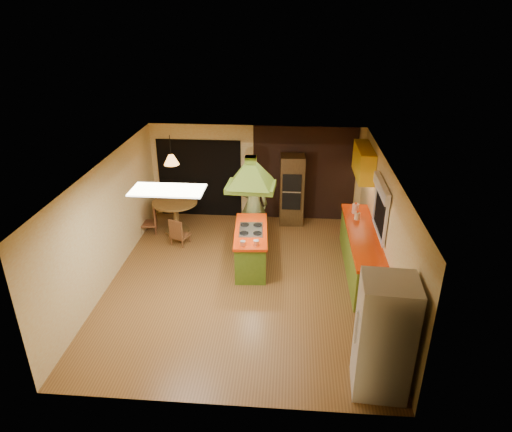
# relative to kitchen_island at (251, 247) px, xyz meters

# --- Properties ---
(ground) EXTENTS (6.50, 6.50, 0.00)m
(ground) POSITION_rel_kitchen_island_xyz_m (-0.09, -0.67, -0.44)
(ground) COLOR brown
(ground) RESTS_ON ground
(room_walls) EXTENTS (5.50, 6.50, 6.50)m
(room_walls) POSITION_rel_kitchen_island_xyz_m (-0.09, -0.67, 0.81)
(room_walls) COLOR beige
(room_walls) RESTS_ON ground
(ceiling_plane) EXTENTS (6.50, 6.50, 0.00)m
(ceiling_plane) POSITION_rel_kitchen_island_xyz_m (-0.09, -0.67, 2.06)
(ceiling_plane) COLOR silver
(ceiling_plane) RESTS_ON room_walls
(brick_panel) EXTENTS (2.64, 0.03, 2.50)m
(brick_panel) POSITION_rel_kitchen_island_xyz_m (1.16, 2.56, 0.81)
(brick_panel) COLOR #381E14
(brick_panel) RESTS_ON ground
(nook_opening) EXTENTS (2.20, 0.03, 2.10)m
(nook_opening) POSITION_rel_kitchen_island_xyz_m (-1.59, 2.56, 0.61)
(nook_opening) COLOR black
(nook_opening) RESTS_ON ground
(right_counter) EXTENTS (0.62, 3.05, 0.92)m
(right_counter) POSITION_rel_kitchen_island_xyz_m (2.36, -0.07, 0.02)
(right_counter) COLOR olive
(right_counter) RESTS_ON ground
(upper_cabinets) EXTENTS (0.34, 1.40, 0.70)m
(upper_cabinets) POSITION_rel_kitchen_island_xyz_m (2.48, 1.53, 1.51)
(upper_cabinets) COLOR yellow
(upper_cabinets) RESTS_ON room_walls
(window_right) EXTENTS (0.12, 1.35, 1.06)m
(window_right) POSITION_rel_kitchen_island_xyz_m (2.60, -0.27, 1.33)
(window_right) COLOR black
(window_right) RESTS_ON room_walls
(fluor_panel) EXTENTS (1.20, 0.60, 0.03)m
(fluor_panel) POSITION_rel_kitchen_island_xyz_m (-1.19, -1.87, 2.05)
(fluor_panel) COLOR white
(fluor_panel) RESTS_ON ceiling_plane
(kitchen_island) EXTENTS (0.81, 1.76, 0.88)m
(kitchen_island) POSITION_rel_kitchen_island_xyz_m (0.00, 0.00, 0.00)
(kitchen_island) COLOR #51731C
(kitchen_island) RESTS_ON ground
(range_hood) EXTENTS (1.02, 0.76, 0.79)m
(range_hood) POSITION_rel_kitchen_island_xyz_m (-0.00, -0.00, 1.81)
(range_hood) COLOR #59771D
(range_hood) RESTS_ON ceiling_plane
(man) EXTENTS (0.69, 0.46, 1.86)m
(man) POSITION_rel_kitchen_island_xyz_m (-0.05, 1.21, 0.49)
(man) COLOR #565D31
(man) RESTS_ON ground
(refrigerator) EXTENTS (0.81, 0.77, 1.88)m
(refrigerator) POSITION_rel_kitchen_island_xyz_m (2.21, -3.39, 0.50)
(refrigerator) COLOR silver
(refrigerator) RESTS_ON ground
(wall_oven) EXTENTS (0.64, 0.63, 1.83)m
(wall_oven) POSITION_rel_kitchen_island_xyz_m (0.85, 2.27, 0.48)
(wall_oven) COLOR #4E3519
(wall_oven) RESTS_ON ground
(dining_table) EXTENTS (1.11, 1.11, 0.82)m
(dining_table) POSITION_rel_kitchen_island_xyz_m (-2.03, 1.49, 0.14)
(dining_table) COLOR brown
(dining_table) RESTS_ON ground
(chair_left) EXTENTS (0.50, 0.50, 0.76)m
(chair_left) POSITION_rel_kitchen_island_xyz_m (-2.73, 1.39, -0.06)
(chair_left) COLOR brown
(chair_left) RESTS_ON ground
(chair_near) EXTENTS (0.49, 0.49, 0.69)m
(chair_near) POSITION_rel_kitchen_island_xyz_m (-1.78, 0.84, -0.09)
(chair_near) COLOR brown
(chair_near) RESTS_ON ground
(pendant_lamp) EXTENTS (0.43, 0.43, 0.23)m
(pendant_lamp) POSITION_rel_kitchen_island_xyz_m (-2.03, 1.49, 1.46)
(pendant_lamp) COLOR #FF9E3F
(pendant_lamp) RESTS_ON ceiling_plane
(canister_large) EXTENTS (0.17, 0.17, 0.22)m
(canister_large) POSITION_rel_kitchen_island_xyz_m (2.31, 0.93, 0.59)
(canister_large) COLOR #F5DDC5
(canister_large) RESTS_ON right_counter
(canister_medium) EXTENTS (0.20, 0.20, 0.21)m
(canister_medium) POSITION_rel_kitchen_island_xyz_m (2.31, 0.96, 0.59)
(canister_medium) COLOR #FEEBCC
(canister_medium) RESTS_ON right_counter
(canister_small) EXTENTS (0.13, 0.13, 0.16)m
(canister_small) POSITION_rel_kitchen_island_xyz_m (2.31, 0.60, 0.56)
(canister_small) COLOR beige
(canister_small) RESTS_ON right_counter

